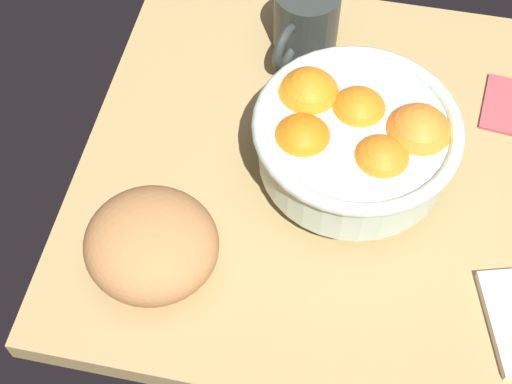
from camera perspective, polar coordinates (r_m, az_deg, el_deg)
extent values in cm
cube|color=tan|center=(89.78, 8.26, 1.06)|extent=(66.58, 57.46, 3.00)
cylinder|color=silver|center=(86.98, 7.17, 1.90)|extent=(10.99, 10.99, 2.66)
cylinder|color=silver|center=(83.36, 7.49, 3.67)|extent=(21.12, 21.12, 6.33)
torus|color=silver|center=(80.87, 7.74, 5.01)|extent=(22.72, 22.72, 1.60)
sphere|color=orange|center=(83.83, 7.68, 5.73)|extent=(6.74, 6.74, 6.74)
sphere|color=orange|center=(80.88, 3.48, 3.65)|extent=(6.79, 6.79, 6.79)
sphere|color=orange|center=(80.21, 9.35, 2.02)|extent=(6.65, 6.65, 6.65)
sphere|color=orange|center=(84.58, 3.93, 6.98)|extent=(7.50, 7.50, 7.50)
sphere|color=orange|center=(83.11, 12.09, 4.26)|extent=(7.70, 7.70, 7.70)
ellipsoid|color=#B87B47|center=(78.65, -7.94, -3.97)|extent=(16.23, 15.86, 7.94)
cylinder|color=#2F3531|center=(97.52, 3.84, 12.94)|extent=(8.29, 8.29, 8.88)
torus|color=#2F3531|center=(94.09, 2.33, 10.98)|extent=(3.02, 6.25, 6.17)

